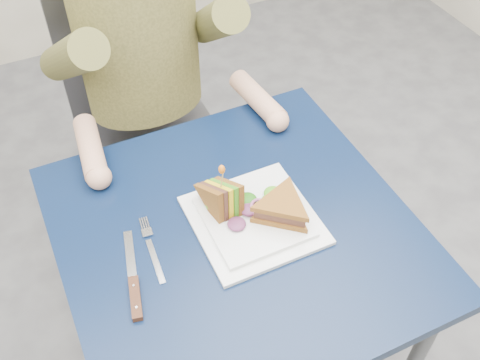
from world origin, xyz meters
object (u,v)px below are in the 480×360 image
table (237,250)px  sandwich_flat (282,208)px  plate (254,219)px  sandwich_upright (223,199)px  chair (141,102)px  diner (136,15)px  knife (134,290)px  fork (152,251)px

table → sandwich_flat: size_ratio=3.67×
plate → sandwich_upright: size_ratio=1.91×
chair → sandwich_upright: size_ratio=6.83×
sandwich_flat → diner: bearing=98.5°
table → plate: size_ratio=2.88×
table → sandwich_flat: bearing=-13.1°
diner → knife: diner is taller
fork → knife: 0.10m
table → sandwich_upright: sandwich_upright is taller
chair → knife: 0.86m
chair → sandwich_upright: 0.73m
plate → sandwich_flat: size_ratio=1.27×
diner → fork: size_ratio=4.15×
chair → knife: (-0.25, -0.80, 0.20)m
sandwich_upright → knife: sandwich_upright is taller
table → plate: 0.10m
diner → fork: diner is taller
sandwich_upright → diner: bearing=88.9°
chair → diner: diner is taller
chair → fork: (-0.19, -0.72, 0.19)m
table → knife: 0.27m
sandwich_upright → fork: (-0.17, -0.03, -0.05)m
chair → fork: 0.77m
knife → plate: bearing=11.4°
chair → diner: (-0.00, -0.11, 0.37)m
table → fork: fork is taller
table → chair: size_ratio=0.81×
sandwich_flat → table: bearing=166.9°
diner → knife: (-0.25, -0.68, -0.18)m
knife → sandwich_upright: bearing=23.6°
diner → plate: (0.04, -0.63, -0.18)m
sandwich_upright → fork: bearing=-171.4°
diner → sandwich_upright: bearing=-91.1°
diner → chair: bearing=90.0°
plate → fork: 0.23m
fork → table: bearing=-6.5°
diner → fork: 0.66m
chair → plate: size_ratio=3.58×
diner → knife: 0.75m
diner → table: bearing=-90.0°
knife → table: bearing=12.8°
sandwich_flat → knife: 0.35m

